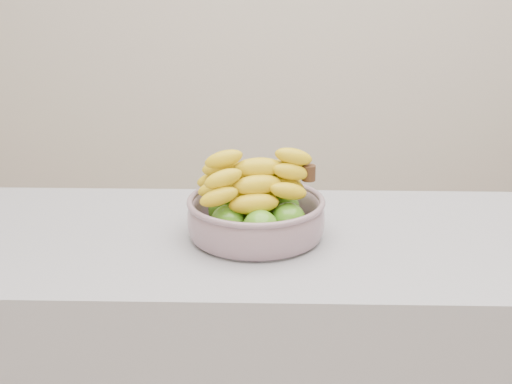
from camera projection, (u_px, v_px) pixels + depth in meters
fruit_bowl at (256, 212)px, 1.51m from camera, size 0.29×0.29×0.17m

